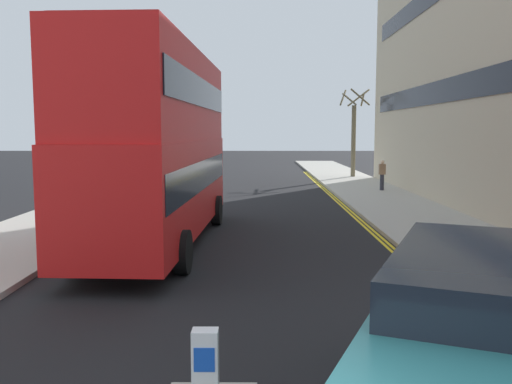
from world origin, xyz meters
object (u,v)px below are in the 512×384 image
(double_decker_bus_away, at_px, (159,141))
(pedestrian_far, at_px, (382,175))
(keep_left_bollard, at_px, (206,384))
(taxi_minivan, at_px, (482,364))

(double_decker_bus_away, distance_m, pedestrian_far, 16.57)
(keep_left_bollard, relative_size, double_decker_bus_away, 0.10)
(pedestrian_far, bearing_deg, taxi_minivan, -100.52)
(keep_left_bollard, height_order, double_decker_bus_away, double_decker_bus_away)
(taxi_minivan, bearing_deg, pedestrian_far, 79.48)
(double_decker_bus_away, relative_size, pedestrian_far, 6.72)
(keep_left_bollard, relative_size, taxi_minivan, 0.22)
(keep_left_bollard, distance_m, pedestrian_far, 24.67)
(keep_left_bollard, relative_size, pedestrian_far, 0.69)
(taxi_minivan, height_order, pedestrian_far, taxi_minivan)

